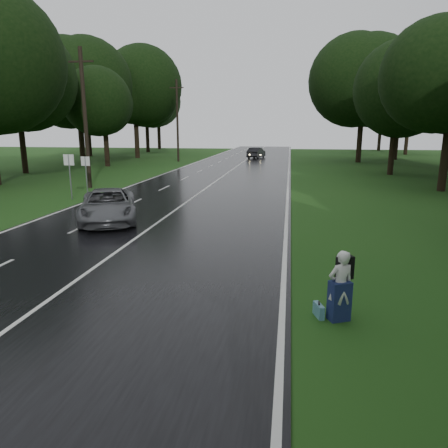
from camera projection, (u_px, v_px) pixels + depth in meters
The scene contains 16 objects.
ground at pixel (39, 309), 9.89m from camera, with size 160.00×160.00×0.00m, color #1E4715.
road at pixel (205, 189), 29.13m from camera, with size 12.00×140.00×0.04m, color black.
lane_center at pixel (205, 189), 29.12m from camera, with size 0.12×140.00×0.01m, color silver.
grey_car at pixel (108, 206), 18.90m from camera, with size 2.43×5.27×1.46m, color #54565A.
far_car at pixel (256, 153), 59.11m from camera, with size 1.59×4.55×1.50m, color black.
hitchhiker at pixel (340, 288), 9.18m from camera, with size 0.71×0.69×1.64m.
suitcase at pixel (319, 310), 9.45m from camera, with size 0.13×0.43×0.31m, color teal.
utility_pole_mid at pixel (90, 188), 30.07m from camera, with size 1.80×0.28×9.64m, color black, non-canonical shape.
utility_pole_far at pixel (178, 161), 53.68m from camera, with size 1.80×0.28×10.21m, color black, non-canonical shape.
road_sign_a at pixel (72, 199), 25.10m from camera, with size 0.65×0.10×2.72m, color white, non-canonical shape.
road_sign_b at pixel (88, 194), 27.05m from camera, with size 0.59×0.10×2.46m, color white, non-canonical shape.
tree_left_e at pixel (108, 166), 46.92m from camera, with size 8.15×8.15×12.73m, color black, non-canonical shape.
tree_left_f at pixel (138, 158), 59.98m from camera, with size 11.38×11.38×17.78m, color black, non-canonical shape.
tree_right_d at pixel (441, 191), 28.45m from camera, with size 9.08×9.08×14.19m, color black, non-canonical shape.
tree_right_e at pixel (390, 175), 38.45m from camera, with size 8.47×8.47×13.23m, color black, non-canonical shape.
tree_right_f at pixel (358, 162), 52.40m from camera, with size 10.96×10.96×17.13m, color black, non-canonical shape.
Camera 1 is at (5.84, -8.36, 4.24)m, focal length 33.01 mm.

